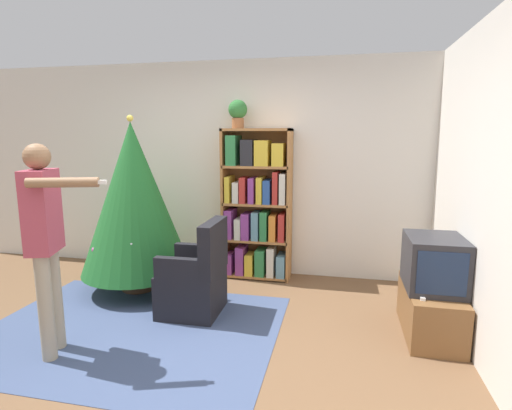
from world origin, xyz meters
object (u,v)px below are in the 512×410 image
at_px(christmas_tree, 134,199).
at_px(standing_person, 45,233).
at_px(television, 434,263).
at_px(armchair, 195,281).
at_px(potted_plant, 238,112).
at_px(bookshelf, 257,206).

xyz_separation_m(christmas_tree, standing_person, (0.02, -1.38, -0.05)).
xyz_separation_m(television, standing_person, (-2.97, -0.95, 0.33)).
bearing_deg(christmas_tree, armchair, -27.33).
bearing_deg(standing_person, armchair, 120.59).
distance_m(television, armchair, 2.16).
bearing_deg(television, christmas_tree, 171.95).
relative_size(armchair, potted_plant, 2.80).
bearing_deg(television, armchair, -179.53).
bearing_deg(bookshelf, television, -31.77).
height_order(bookshelf, potted_plant, potted_plant).
relative_size(christmas_tree, armchair, 2.09).
relative_size(bookshelf, standing_person, 1.08).
height_order(christmas_tree, potted_plant, potted_plant).
height_order(television, standing_person, standing_person).
height_order(armchair, potted_plant, potted_plant).
distance_m(christmas_tree, standing_person, 1.38).
relative_size(standing_person, potted_plant, 5.02).
height_order(bookshelf, standing_person, bookshelf).
xyz_separation_m(armchair, potted_plant, (0.14, 1.12, 1.66)).
xyz_separation_m(television, potted_plant, (-1.99, 1.11, 1.33)).
xyz_separation_m(bookshelf, potted_plant, (-0.22, 0.01, 1.10)).
bearing_deg(bookshelf, potted_plant, 177.52).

